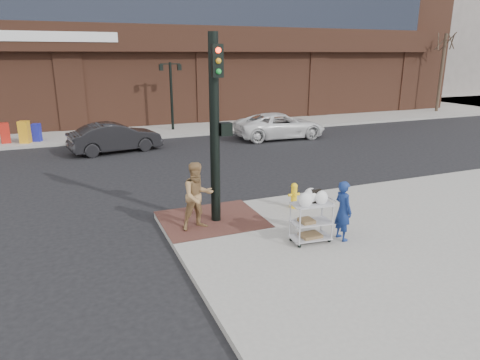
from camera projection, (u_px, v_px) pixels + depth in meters
name	position (u px, v px, depth m)	size (l,w,h in m)	color
ground	(244.00, 233.00, 11.47)	(220.00, 220.00, 0.00)	black
sidewalk_far	(235.00, 99.00, 44.40)	(65.00, 36.00, 0.15)	gray
brick_curb_ramp	(212.00, 219.00, 12.01)	(2.80, 2.40, 0.01)	#522926
filler_block	(409.00, 20.00, 57.22)	(14.00, 20.00, 18.00)	slate
bare_tree_a	(447.00, 32.00, 33.09)	(1.80, 1.80, 7.20)	#382B21
lamp_post	(171.00, 89.00, 25.65)	(1.32, 0.22, 4.00)	black
traffic_signal_pole	(216.00, 125.00, 11.18)	(0.61, 0.51, 5.00)	black
woman_blue	(343.00, 210.00, 10.53)	(0.55, 0.36, 1.51)	navy
pedestrian_tan	(198.00, 196.00, 11.15)	(0.88, 0.68, 1.81)	#997448
sedan_dark	(115.00, 137.00, 20.78)	(1.52, 4.36, 1.44)	black
minivan_white	(280.00, 126.00, 24.18)	(2.37, 5.14, 1.43)	white
utility_cart	(311.00, 219.00, 10.41)	(1.02, 0.64, 1.35)	#AAAAB0
fire_hydrant	(294.00, 195.00, 12.83)	(0.36, 0.25, 0.77)	yellow
newsbox_red	(5.00, 133.00, 22.16)	(0.44, 0.40, 1.06)	#B01E14
newsbox_yellow	(25.00, 132.00, 22.17)	(0.48, 0.44, 1.15)	orange
newsbox_blue	(37.00, 132.00, 22.63)	(0.39, 0.36, 0.94)	#181EA0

